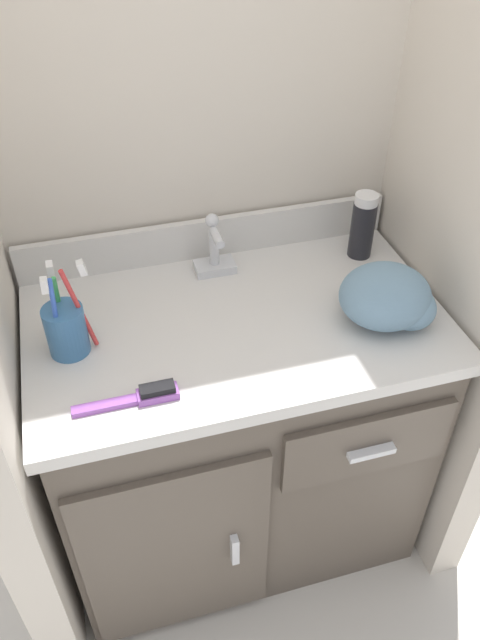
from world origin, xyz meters
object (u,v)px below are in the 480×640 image
at_px(toothbrush_cup, 66,327).
at_px(hairbrush, 141,397).
at_px(shaving_cream_can, 363,226).
at_px(hand_towel, 390,298).

height_order(toothbrush_cup, hairbrush, toothbrush_cup).
height_order(toothbrush_cup, shaving_cream_can, toothbrush_cup).
xyz_separation_m(toothbrush_cup, hand_towel, (0.63, -0.09, -0.00)).
height_order(shaving_cream_can, hairbrush, shaving_cream_can).
distance_m(shaving_cream_can, hand_towel, 0.24).
xyz_separation_m(hairbrush, hand_towel, (0.52, 0.09, 0.05)).
relative_size(shaving_cream_can, hairbrush, 0.83).
relative_size(toothbrush_cup, shaving_cream_can, 1.28).
bearing_deg(shaving_cream_can, hairbrush, -150.32).
relative_size(toothbrush_cup, hand_towel, 1.05).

